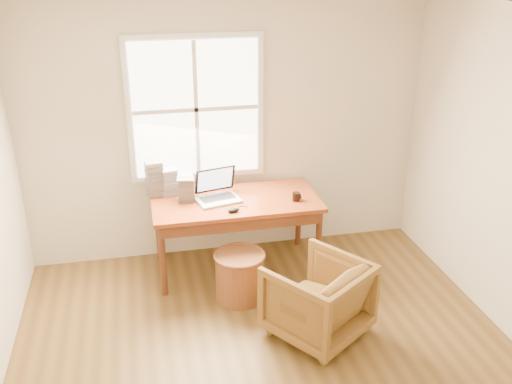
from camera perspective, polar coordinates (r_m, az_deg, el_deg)
room_shell at (r=3.77m, az=1.98°, el=-2.77°), size 4.04×4.54×2.64m
desk at (r=5.48m, az=-2.06°, el=-0.93°), size 1.60×0.80×0.04m
armchair at (r=4.76m, az=6.16°, el=-10.58°), size 1.00×1.00×0.66m
wicker_stool at (r=5.24m, az=-1.63°, el=-8.44°), size 0.48×0.48×0.44m
laptop at (r=5.38m, az=-3.84°, el=0.53°), size 0.48×0.49×0.30m
mouse at (r=5.21m, az=-2.28°, el=-1.81°), size 0.12×0.09×0.04m
coffee_mug at (r=5.44m, az=4.03°, el=-0.46°), size 0.07×0.07×0.08m
cd_stack_a at (r=5.57m, az=-8.64°, el=1.00°), size 0.16×0.15×0.27m
cd_stack_b at (r=5.44m, az=-7.00°, el=0.28°), size 0.17×0.15×0.23m
cd_stack_c at (r=5.58m, az=-10.13°, el=1.30°), size 0.17×0.16×0.35m
cd_stack_d at (r=5.69m, az=-6.99°, el=0.96°), size 0.16×0.15×0.16m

